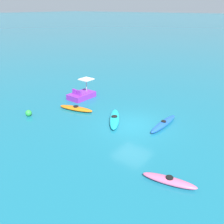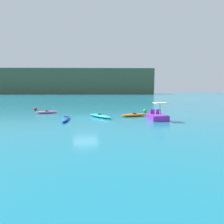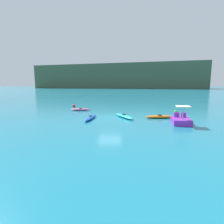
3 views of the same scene
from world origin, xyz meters
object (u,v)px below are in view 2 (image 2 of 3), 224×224
(kayak_blue, at_px, (66,119))
(pedal_boat_purple, at_px, (157,116))
(buoy_red, at_px, (36,109))
(kayak_pink, at_px, (47,112))
(kayak_cyan, at_px, (100,116))
(kayak_orange, at_px, (134,115))
(buoy_green, at_px, (145,111))

(kayak_blue, relative_size, pedal_boat_purple, 1.41)
(pedal_boat_purple, height_order, buoy_red, pedal_boat_purple)
(kayak_pink, bearing_deg, pedal_boat_purple, -28.55)
(kayak_blue, xyz_separation_m, kayak_cyan, (3.29, 1.39, 0.00))
(kayak_orange, bearing_deg, pedal_boat_purple, -56.10)
(kayak_pink, xyz_separation_m, kayak_orange, (9.92, -3.87, 0.00))
(kayak_blue, height_order, kayak_pink, same)
(kayak_pink, xyz_separation_m, buoy_red, (-2.28, 3.43, 0.05))
(kayak_blue, height_order, buoy_red, buoy_red)
(kayak_orange, bearing_deg, buoy_green, 54.24)
(kayak_pink, height_order, pedal_boat_purple, pedal_boat_purple)
(buoy_green, bearing_deg, pedal_boat_purple, -95.56)
(kayak_pink, relative_size, buoy_red, 6.18)
(kayak_blue, xyz_separation_m, pedal_boat_purple, (8.59, -0.75, 0.17))
(pedal_boat_purple, distance_m, buoy_red, 16.90)
(kayak_cyan, height_order, kayak_pink, same)
(kayak_orange, distance_m, pedal_boat_purple, 2.92)
(pedal_boat_purple, relative_size, buoy_green, 5.18)
(kayak_cyan, distance_m, kayak_orange, 3.68)
(kayak_pink, bearing_deg, buoy_green, -4.18)
(kayak_cyan, height_order, kayak_orange, same)
(kayak_blue, height_order, kayak_orange, same)
(kayak_blue, distance_m, pedal_boat_purple, 8.62)
(kayak_blue, bearing_deg, kayak_orange, 13.42)
(kayak_orange, relative_size, pedal_boat_purple, 1.23)
(kayak_cyan, height_order, buoy_green, buoy_green)
(kayak_orange, bearing_deg, kayak_blue, -166.58)
(kayak_orange, bearing_deg, kayak_cyan, -175.84)
(kayak_blue, height_order, buoy_green, buoy_green)
(buoy_red, bearing_deg, kayak_orange, -30.88)
(buoy_red, bearing_deg, pedal_boat_purple, -35.09)
(kayak_cyan, bearing_deg, kayak_blue, -157.05)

